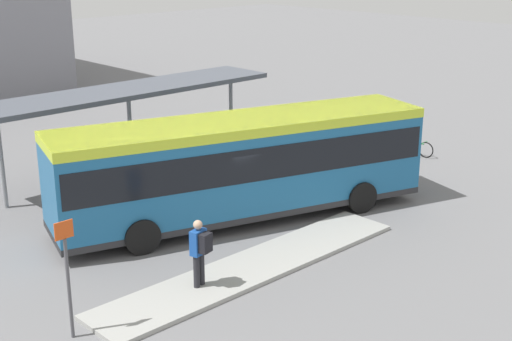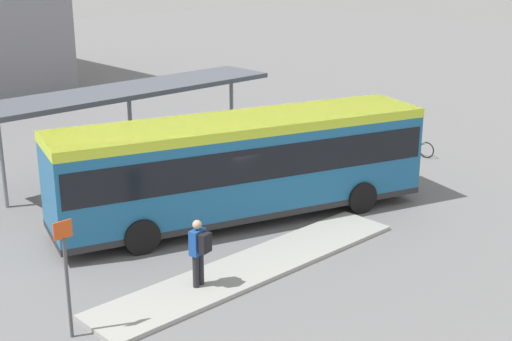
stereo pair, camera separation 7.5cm
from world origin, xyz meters
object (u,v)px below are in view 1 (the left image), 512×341
Objects in this scene: bicycle_orange at (386,140)px; platform_sign at (68,274)px; bicycle_red at (373,136)px; city_bus at (242,161)px; bicycle_green at (416,148)px; bicycle_white at (398,144)px; potted_planter_near_shelter at (246,150)px; pedestrian_waiting at (200,249)px.

platform_sign is (-17.78, -4.58, 1.23)m from bicycle_orange.
bicycle_red is 18.77m from platform_sign.
city_bus is 10.14m from bicycle_green.
bicycle_white is at bearing 23.48° from city_bus.
bicycle_green is (10.02, 0.25, -1.57)m from city_bus.
platform_sign reaches higher than bicycle_orange.
bicycle_white is 1.64m from bicycle_red.
bicycle_orange is 1.14× the size of potted_planter_near_shelter.
city_bus is at bearing -67.28° from bicycle_red.
bicycle_red is 0.56× the size of platform_sign.
bicycle_orange is at bearing -3.26° from bicycle_red.
city_bus reaches higher than bicycle_red.
bicycle_green is at bearing -89.95° from pedestrian_waiting.
potted_planter_near_shelter reaches higher than bicycle_orange.
city_bus is 6.85× the size of pedestrian_waiting.
bicycle_red is at bearing 168.19° from bicycle_green.
bicycle_white is 0.83m from bicycle_orange.
platform_sign reaches higher than bicycle_green.
bicycle_orange is at bearing 171.25° from bicycle_green.
potted_planter_near_shelter is 13.31m from platform_sign.
city_bus reaches higher than bicycle_orange.
pedestrian_waiting is at bearing -139.09° from potted_planter_near_shelter.
bicycle_white is at bearing -25.42° from potted_planter_near_shelter.
bicycle_red is at bearing -81.43° from pedestrian_waiting.
bicycle_green reaches higher than bicycle_orange.
bicycle_green is 1.17× the size of potted_planter_near_shelter.
bicycle_white is at bearing -86.77° from pedestrian_waiting.
city_bus is 4.37× the size of platform_sign.
potted_planter_near_shelter reaches higher than bicycle_white.
platform_sign is at bearing -80.05° from bicycle_white.
bicycle_red is at bearing -11.34° from potted_planter_near_shelter.
city_bus reaches higher than platform_sign.
bicycle_red is at bearing 16.68° from platform_sign.
bicycle_white reaches higher than bicycle_green.
pedestrian_waiting is 1.14× the size of bicycle_green.
pedestrian_waiting is 14.62m from bicycle_white.
city_bus is 10.06m from bicycle_white.
city_bus reaches higher than potted_planter_near_shelter.
bicycle_green is (14.18, 3.20, -0.80)m from pedestrian_waiting.
city_bus is 5.60m from potted_planter_near_shelter.
bicycle_red is (0.37, 1.60, -0.03)m from bicycle_white.
platform_sign is at bearing 73.72° from pedestrian_waiting.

